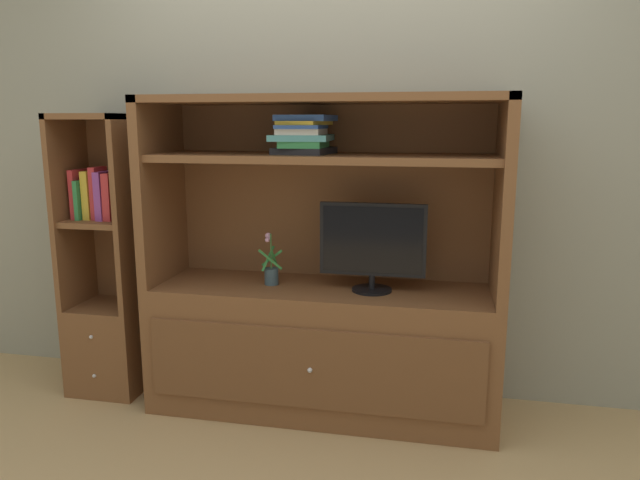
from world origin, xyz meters
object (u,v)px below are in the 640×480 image
bookshelf_tall (109,297)px  upright_book_row (98,195)px  tv_monitor (373,244)px  potted_plant (271,270)px  media_console (322,315)px  magazine_stack (304,135)px

bookshelf_tall → upright_book_row: (-0.02, -0.01, 0.56)m
tv_monitor → upright_book_row: bearing=179.1°
tv_monitor → potted_plant: size_ratio=1.94×
media_console → magazine_stack: size_ratio=4.85×
magazine_stack → bookshelf_tall: 1.42m
media_console → magazine_stack: (-0.09, -0.00, 0.90)m
bookshelf_tall → upright_book_row: 0.56m
media_console → bookshelf_tall: media_console is taller
media_console → tv_monitor: media_console is taller
media_console → tv_monitor: 0.46m
media_console → tv_monitor: bearing=-6.5°
media_console → bookshelf_tall: bearing=179.8°
media_console → upright_book_row: bearing=-179.7°
upright_book_row → media_console: bearing=0.3°
media_console → potted_plant: media_console is taller
bookshelf_tall → magazine_stack: bearing=-0.3°
tv_monitor → magazine_stack: 0.62m
media_console → bookshelf_tall: (-1.20, 0.00, 0.02)m
tv_monitor → potted_plant: 0.54m
bookshelf_tall → upright_book_row: bookshelf_tall is taller
tv_monitor → upright_book_row: upright_book_row is taller
magazine_stack → tv_monitor: bearing=-4.4°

